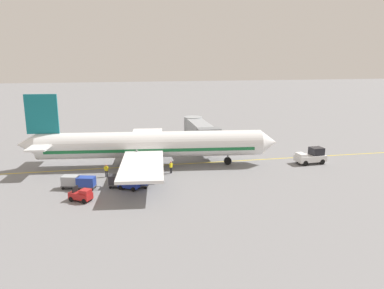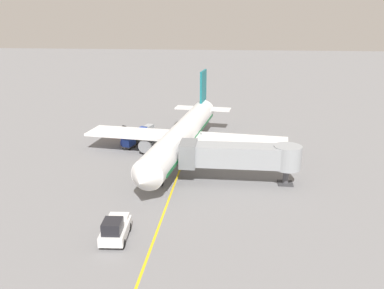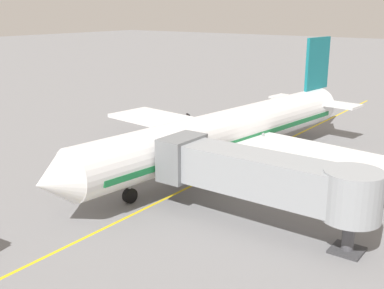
{
  "view_description": "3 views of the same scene",
  "coord_description": "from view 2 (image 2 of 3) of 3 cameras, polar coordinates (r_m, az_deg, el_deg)",
  "views": [
    {
      "loc": [
        52.34,
        -5.24,
        15.43
      ],
      "look_at": [
        1.76,
        5.04,
        3.34
      ],
      "focal_mm": 34.59,
      "sensor_mm": 36.0,
      "label": 1
    },
    {
      "loc": [
        -6.86,
        53.41,
        19.47
      ],
      "look_at": [
        -1.43,
        3.12,
        2.98
      ],
      "focal_mm": 36.48,
      "sensor_mm": 36.0,
      "label": 2
    },
    {
      "loc": [
        -21.07,
        33.71,
        13.55
      ],
      "look_at": [
        1.84,
        2.59,
        2.52
      ],
      "focal_mm": 44.74,
      "sensor_mm": 36.0,
      "label": 3
    }
  ],
  "objects": [
    {
      "name": "ground_crew_marshaller",
      "position": [
        56.1,
        -5.56,
        -1.3
      ],
      "size": [
        0.5,
        0.64,
        1.69
      ],
      "color": "#232328",
      "rests_on": "ground"
    },
    {
      "name": "baggage_cart_third_in_train",
      "position": [
        67.2,
        -7.36,
        1.91
      ],
      "size": [
        1.84,
        2.98,
        1.58
      ],
      "color": "#4C4C51",
      "rests_on": "ground"
    },
    {
      "name": "baggage_cart_second_in_train",
      "position": [
        63.69,
        -8.17,
        0.97
      ],
      "size": [
        1.84,
        2.98,
        1.58
      ],
      "color": "#4C4C51",
      "rests_on": "ground"
    },
    {
      "name": "ground_crew_wing_walker",
      "position": [
        64.15,
        -3.91,
        1.24
      ],
      "size": [
        0.37,
        0.7,
        1.69
      ],
      "color": "#232328",
      "rests_on": "ground"
    },
    {
      "name": "baggage_tug_trailing",
      "position": [
        68.44,
        -10.32,
        1.86
      ],
      "size": [
        2.37,
        2.75,
        1.62
      ],
      "color": "#B21E1E",
      "rests_on": "ground"
    },
    {
      "name": "baggage_tug_lead",
      "position": [
        62.74,
        -9.28,
        0.42
      ],
      "size": [
        2.34,
        2.76,
        1.62
      ],
      "color": "#1E339E",
      "rests_on": "ground"
    },
    {
      "name": "parked_airliner",
      "position": [
        57.14,
        -1.25,
        1.5
      ],
      "size": [
        30.4,
        37.34,
        10.63
      ],
      "color": "white",
      "rests_on": "ground"
    },
    {
      "name": "jet_bridge",
      "position": [
        47.82,
        6.94,
        -1.64
      ],
      "size": [
        14.69,
        3.5,
        4.98
      ],
      "color": "#93999E",
      "rests_on": "ground"
    },
    {
      "name": "baggage_cart_front",
      "position": [
        61.45,
        -9.21,
        0.28
      ],
      "size": [
        1.84,
        2.98,
        1.58
      ],
      "color": "#4C4C51",
      "rests_on": "ground"
    },
    {
      "name": "baggage_cart_tail_end",
      "position": [
        68.71,
        -6.39,
        2.31
      ],
      "size": [
        1.84,
        2.98,
        1.58
      ],
      "color": "#4C4C51",
      "rests_on": "ground"
    },
    {
      "name": "ground_crew_loader",
      "position": [
        58.67,
        -7.29,
        -0.49
      ],
      "size": [
        0.37,
        0.7,
        1.69
      ],
      "color": "#232328",
      "rests_on": "ground"
    },
    {
      "name": "gate_lead_in_line",
      "position": [
        57.25,
        -1.09,
        -1.82
      ],
      "size": [
        0.24,
        80.0,
        0.01
      ],
      "primitive_type": "cube",
      "color": "gold",
      "rests_on": "ground"
    },
    {
      "name": "ground_plane",
      "position": [
        57.26,
        -1.09,
        -1.82
      ],
      "size": [
        400.0,
        400.0,
        0.0
      ],
      "primitive_type": "plane",
      "color": "slate"
    },
    {
      "name": "pushback_tractor",
      "position": [
        37.06,
        -11.19,
        -12.03
      ],
      "size": [
        2.52,
        4.55,
        2.4
      ],
      "color": "silver",
      "rests_on": "ground"
    }
  ]
}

